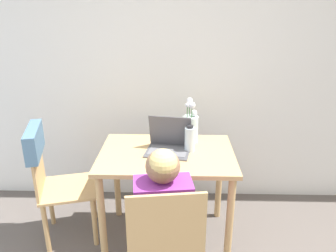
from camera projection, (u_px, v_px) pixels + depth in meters
wall_back at (173, 63)px, 2.74m from camera, size 6.40×0.05×2.50m
dining_table at (167, 167)px, 2.35m from camera, size 0.95×0.67×0.73m
chair_spare at (48, 167)px, 2.37m from camera, size 0.52×0.49×0.91m
person_seated at (162, 211)px, 1.80m from camera, size 0.36×0.46×1.04m
laptop at (169, 143)px, 2.33m from camera, size 0.34×0.29×0.24m
flower_vase at (190, 127)px, 2.45m from camera, size 0.12×0.12×0.34m
water_bottle at (190, 139)px, 2.30m from camera, size 0.07×0.07×0.20m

